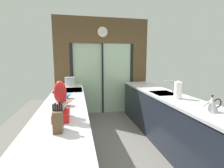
{
  "coord_description": "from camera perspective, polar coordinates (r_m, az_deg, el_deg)",
  "views": [
    {
      "loc": [
        -0.71,
        -2.28,
        1.56
      ],
      "look_at": [
        -0.03,
        0.95,
        1.06
      ],
      "focal_mm": 26.4,
      "sensor_mm": 36.0,
      "label": 1
    }
  ],
  "objects": [
    {
      "name": "left_counter_run",
      "position": [
        2.65,
        -15.81,
        -16.14
      ],
      "size": [
        0.62,
        3.8,
        0.92
      ],
      "color": "#1E232D",
      "rests_on": "ground_plane"
    },
    {
      "name": "knife_block",
      "position": [
        1.57,
        -18.2,
        -11.88
      ],
      "size": [
        0.09,
        0.14,
        0.27
      ],
      "color": "brown",
      "rests_on": "left_counter_run"
    },
    {
      "name": "stock_pot",
      "position": [
        4.14,
        -14.32,
        0.87
      ],
      "size": [
        0.25,
        0.25,
        0.23
      ],
      "color": "#B7BABC",
      "rests_on": "left_counter_run"
    },
    {
      "name": "mixing_bowl_far",
      "position": [
        2.81,
        -15.37,
        -4.09
      ],
      "size": [
        0.17,
        0.17,
        0.07
      ],
      "color": "teal",
      "rests_on": "left_counter_run"
    },
    {
      "name": "stand_mixer",
      "position": [
        1.84,
        -17.29,
        -6.88
      ],
      "size": [
        0.17,
        0.27,
        0.42
      ],
      "color": "red",
      "rests_on": "left_counter_run"
    },
    {
      "name": "paper_towel_roll",
      "position": [
        2.89,
        21.87,
        -2.06
      ],
      "size": [
        0.14,
        0.14,
        0.31
      ],
      "color": "#B7BABC",
      "rests_on": "right_counter_run"
    },
    {
      "name": "mixing_bowl_near",
      "position": [
        2.37,
        -16.01,
        -6.49
      ],
      "size": [
        0.19,
        0.19,
        0.07
      ],
      "color": "#BC4C38",
      "rests_on": "left_counter_run"
    },
    {
      "name": "oven_range",
      "position": [
        3.7,
        -14.64,
        -9.08
      ],
      "size": [
        0.6,
        0.6,
        0.92
      ],
      "color": "#B7BABC",
      "rests_on": "ground_plane"
    },
    {
      "name": "kettle",
      "position": [
        2.37,
        31.3,
        -6.0
      ],
      "size": [
        0.26,
        0.17,
        0.21
      ],
      "color": "#B7BABC",
      "rests_on": "right_counter_run"
    },
    {
      "name": "back_wall_unit",
      "position": [
        4.73,
        -3.32,
        8.12
      ],
      "size": [
        2.64,
        0.12,
        2.7
      ],
      "color": "brown",
      "rests_on": "ground_plane"
    },
    {
      "name": "right_counter_run",
      "position": [
        3.23,
        19.39,
        -11.75
      ],
      "size": [
        0.62,
        3.8,
        0.92
      ],
      "color": "#1E232D",
      "rests_on": "ground_plane"
    },
    {
      "name": "ground_plane",
      "position": [
        3.35,
        1.8,
        -19.36
      ],
      "size": [
        5.04,
        7.6,
        0.02
      ],
      "primitive_type": "cube",
      "color": "slate"
    },
    {
      "name": "sink_faucet",
      "position": [
        3.37,
        19.83,
        -0.16
      ],
      "size": [
        0.19,
        0.02,
        0.23
      ],
      "color": "#B7BABC",
      "rests_on": "right_counter_run"
    }
  ]
}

